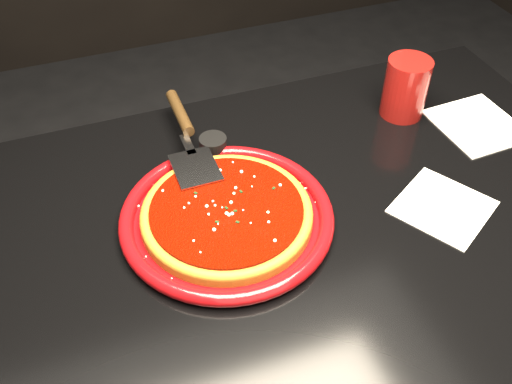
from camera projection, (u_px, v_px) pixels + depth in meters
The scene contains 12 objects.
table at pixel (283, 362), 1.14m from camera, with size 1.20×0.80×0.75m, color black.
plate at pixel (227, 217), 0.89m from camera, with size 0.34×0.34×0.03m, color maroon.
pizza_crust at pixel (227, 215), 0.89m from camera, with size 0.27×0.27×0.01m, color brown.
pizza_crust_rim at pixel (227, 212), 0.89m from camera, with size 0.27×0.27×0.02m, color brown.
pizza_sauce at pixel (227, 210), 0.88m from camera, with size 0.24×0.24×0.01m, color #720A00.
parmesan_dusting at pixel (226, 207), 0.88m from camera, with size 0.23×0.23×0.01m, color #F3E6C1, non-canonical shape.
basil_flecks at pixel (226, 208), 0.88m from camera, with size 0.21×0.21×0.00m, color black, non-canonical shape.
pizza_server at pixel (188, 136), 0.99m from camera, with size 0.09×0.31×0.02m, color silver, non-canonical shape.
cup at pixel (406, 88), 1.08m from camera, with size 0.08×0.08×0.12m, color maroon.
napkin_a at pixel (443, 207), 0.93m from camera, with size 0.14×0.14×0.00m, color white.
napkin_b at pixel (477, 125), 1.09m from camera, with size 0.15×0.16×0.00m, color white.
ramekin at pixel (213, 147), 1.01m from camera, with size 0.05×0.05×0.04m, color black.
Camera 1 is at (-0.25, -0.53, 1.41)m, focal length 40.00 mm.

